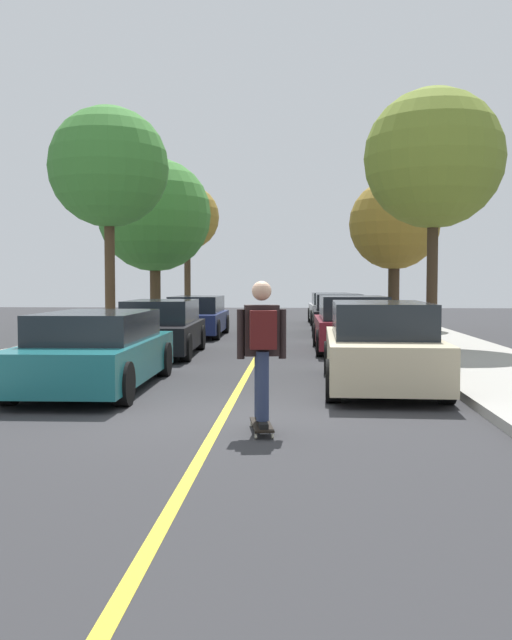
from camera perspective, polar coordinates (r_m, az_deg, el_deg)
ground at (r=9.35m, az=-2.66°, el=-7.82°), size 80.00×80.00×0.00m
center_line at (r=13.28m, az=-0.81°, el=-4.56°), size 0.12×39.20×0.01m
parked_car_left_nearest at (r=11.94m, az=-12.84°, el=-2.44°), size 1.93×4.64×1.28m
parked_car_left_near at (r=17.24m, az=-7.74°, el=-0.65°), size 1.93×4.31×1.33m
parked_car_left_far at (r=23.15m, az=-4.85°, el=0.30°), size 1.88×4.41×1.31m
parked_car_right_nearest at (r=12.01m, az=10.05°, el=-2.03°), size 1.97×4.62×1.43m
parked_car_right_near at (r=18.11m, az=7.82°, el=-0.35°), size 1.94×4.15×1.42m
parked_car_right_far at (r=24.33m, az=6.71°, el=0.49°), size 1.87×4.72×1.38m
parked_car_right_farthest at (r=30.14m, az=6.08°, el=0.92°), size 1.90×4.06×1.33m
street_tree_left_nearest at (r=20.68m, az=-11.89°, el=12.02°), size 3.39×3.39×6.59m
street_tree_left_near at (r=26.71m, az=-8.24°, el=8.42°), size 4.22×4.22×6.26m
street_tree_left_far at (r=34.28m, az=-5.62°, el=8.26°), size 3.10×3.10×6.33m
street_tree_right_nearest at (r=18.68m, az=14.26°, el=12.56°), size 3.52×3.52×6.51m
street_tree_right_near at (r=25.58m, az=11.19°, el=7.59°), size 3.21×3.21×5.31m
skateboard at (r=8.34m, az=0.46°, el=-8.54°), size 0.33×0.86×0.10m
skateboarder at (r=8.16m, az=0.48°, el=-1.93°), size 0.59×0.71×1.68m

